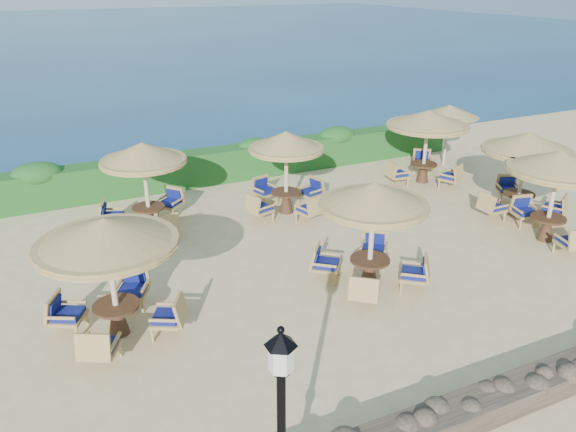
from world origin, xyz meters
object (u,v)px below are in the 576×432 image
at_px(cafe_set_1, 373,218).
at_px(cafe_set_4, 286,162).
at_px(cafe_set_6, 525,157).
at_px(cafe_set_2, 557,173).
at_px(cafe_set_0, 109,256).
at_px(cafe_set_3, 144,170).
at_px(cafe_set_5, 427,130).
at_px(extra_parasol, 449,111).

xyz_separation_m(cafe_set_1, cafe_set_4, (0.10, 4.99, -0.09)).
xyz_separation_m(cafe_set_4, cafe_set_6, (6.55, -3.23, 0.21)).
bearing_deg(cafe_set_2, cafe_set_0, 177.58).
bearing_deg(cafe_set_3, cafe_set_0, -109.21).
xyz_separation_m(cafe_set_0, cafe_set_1, (5.89, -0.50, -0.08)).
xyz_separation_m(cafe_set_0, cafe_set_6, (12.54, 1.26, 0.05)).
bearing_deg(cafe_set_5, cafe_set_1, -136.79).
bearing_deg(cafe_set_6, cafe_set_1, -165.14).
height_order(cafe_set_1, cafe_set_3, same).
bearing_deg(extra_parasol, cafe_set_0, -155.53).
height_order(cafe_set_2, cafe_set_4, same).
bearing_deg(cafe_set_4, cafe_set_3, 171.82).
distance_m(cafe_set_2, cafe_set_4, 7.70).
relative_size(cafe_set_0, cafe_set_3, 1.05).
bearing_deg(extra_parasol, cafe_set_4, -167.16).
relative_size(extra_parasol, cafe_set_1, 0.91).
bearing_deg(cafe_set_3, cafe_set_4, -8.18).
xyz_separation_m(cafe_set_2, cafe_set_6, (0.70, 1.76, -0.12)).
xyz_separation_m(extra_parasol, cafe_set_5, (-2.03, -1.28, -0.23)).
bearing_deg(cafe_set_5, cafe_set_3, 179.35).
distance_m(extra_parasol, cafe_set_0, 15.12).
bearing_deg(cafe_set_4, cafe_set_5, 4.91).
xyz_separation_m(cafe_set_3, cafe_set_6, (10.76, -3.83, 0.06)).
xyz_separation_m(cafe_set_1, cafe_set_6, (6.65, 1.76, 0.12)).
distance_m(extra_parasol, cafe_set_2, 7.03).
relative_size(extra_parasol, cafe_set_0, 0.84).
bearing_deg(cafe_set_2, cafe_set_5, 91.14).
relative_size(extra_parasol, cafe_set_6, 0.87).
distance_m(cafe_set_3, cafe_set_6, 11.43).
relative_size(cafe_set_1, cafe_set_3, 0.97).
distance_m(cafe_set_2, cafe_set_5, 5.48).
bearing_deg(cafe_set_1, cafe_set_3, 126.32).
relative_size(cafe_set_0, cafe_set_1, 1.08).
relative_size(cafe_set_4, cafe_set_6, 1.04).
bearing_deg(extra_parasol, cafe_set_3, -174.44).
relative_size(cafe_set_2, cafe_set_5, 0.99).
distance_m(cafe_set_0, cafe_set_5, 12.74).
relative_size(cafe_set_0, cafe_set_4, 1.00).
bearing_deg(cafe_set_0, cafe_set_6, 5.74).
height_order(extra_parasol, cafe_set_4, cafe_set_4).
distance_m(cafe_set_2, cafe_set_3, 11.52).
distance_m(cafe_set_1, cafe_set_3, 6.95).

